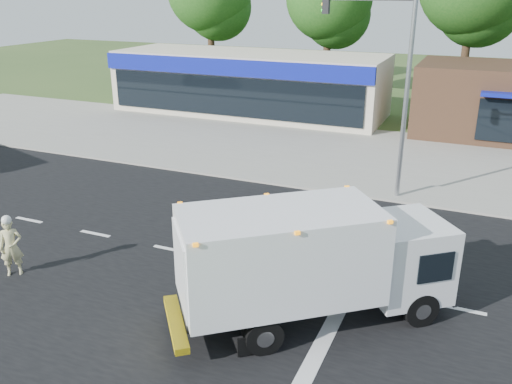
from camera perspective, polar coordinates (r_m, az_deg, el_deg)
ground at (r=16.68m, az=-0.16°, el=-7.90°), size 120.00×120.00×0.00m
road_asphalt at (r=16.67m, az=-0.16°, el=-7.88°), size 60.00×14.00×0.02m
sidewalk at (r=23.77m, az=7.69°, el=1.04°), size 60.00×2.40×0.12m
parking_apron at (r=29.16m, az=10.83°, el=4.46°), size 60.00×9.00×0.02m
lane_markings at (r=15.15m, az=2.56°, el=-11.04°), size 55.20×7.00×0.01m
ems_box_truck at (r=13.38m, az=5.71°, el=-6.90°), size 6.89×6.09×3.13m
emergency_worker at (r=17.41m, az=-24.39°, el=-5.19°), size 0.77×0.74×1.89m
retail_strip_mall at (r=36.99m, az=-0.76°, el=11.42°), size 18.00×6.20×4.00m
brown_storefront at (r=33.98m, az=25.10°, el=8.64°), size 10.00×6.70×4.00m
traffic_signal_pole at (r=21.54m, az=14.02°, el=11.94°), size 3.51×0.25×8.00m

